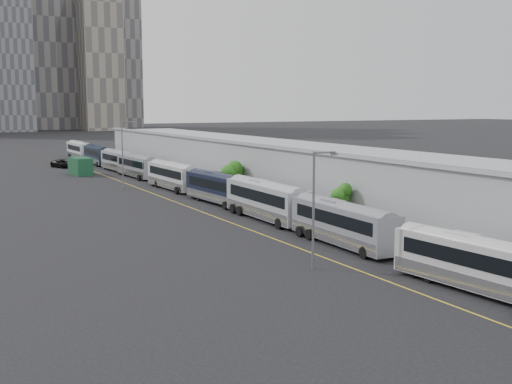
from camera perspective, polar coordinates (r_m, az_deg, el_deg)
sidewalk at (r=64.28m, az=8.93°, el=-2.86°), size 10.00×170.00×0.12m
lane_line at (r=58.72m, az=0.66°, el=-3.83°), size 0.12×160.00×0.02m
depot at (r=66.20m, az=11.77°, el=0.40°), size 12.45×160.40×7.20m
bus_2 at (r=43.18m, az=19.12°, el=-6.48°), size 3.54×12.35×3.56m
bus_3 at (r=54.45m, az=7.74°, el=-3.14°), size 2.89×12.86×3.74m
bus_4 at (r=66.11m, az=0.95°, el=-1.04°), size 3.05×13.77×4.01m
bus_5 at (r=77.11m, az=-3.35°, el=0.12°), size 3.33×12.87×3.72m
bus_6 at (r=90.54m, az=-7.38°, el=1.23°), size 3.08×13.10×3.81m
bus_7 at (r=106.46m, az=-10.48°, el=2.12°), size 3.15×12.89×3.74m
bus_8 at (r=116.78m, az=-12.05°, el=2.57°), size 3.33×13.01×3.77m
bus_9 at (r=131.34m, az=-13.90°, el=3.07°), size 2.89×12.96×3.78m
bus_10 at (r=145.95m, az=-15.41°, el=3.48°), size 2.92×13.15×3.83m
tree_2 at (r=60.72m, az=7.50°, el=-0.36°), size 1.84×1.84×4.25m
tree_3 at (r=79.90m, az=-2.19°, el=1.79°), size 2.79×2.79×4.91m
street_lamp_near at (r=46.07m, az=5.34°, el=-0.83°), size 2.04×0.22×8.53m
street_lamp_far at (r=91.03m, az=-11.68°, el=3.60°), size 2.04×0.22×9.53m
shipping_container at (r=112.59m, az=-15.34°, el=2.22°), size 3.10×5.88×2.94m
suv at (r=126.67m, az=-16.74°, el=2.44°), size 4.41×6.30×1.60m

